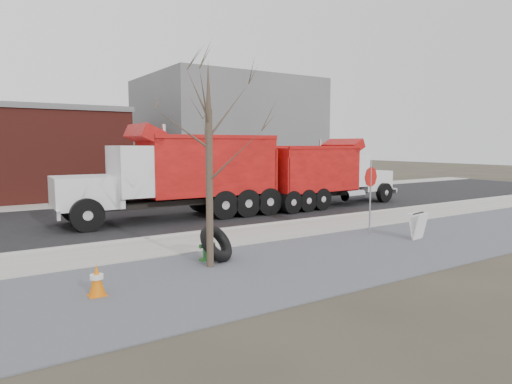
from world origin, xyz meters
TOP-DOWN VIEW (x-y plane):
  - ground at (0.00, 0.00)m, footprint 120.00×120.00m
  - gravel_verge at (0.00, -3.50)m, footprint 60.00×5.00m
  - sidewalk at (0.00, 0.25)m, footprint 60.00×2.50m
  - curb at (0.00, 1.55)m, footprint 60.00×0.15m
  - road at (0.00, 6.30)m, footprint 60.00×9.40m
  - far_sidewalk at (0.00, 12.00)m, footprint 60.00×2.00m
  - building_grey at (9.00, 18.00)m, footprint 12.00×10.00m
  - bare_tree at (-3.20, -2.60)m, footprint 3.20×3.20m
  - fire_hydrant at (-2.96, -1.98)m, footprint 0.49×0.48m
  - truck_tire at (-2.76, -2.13)m, footprint 1.42×1.35m
  - stop_sign at (3.24, -2.00)m, footprint 0.70×0.14m
  - sandwich_board at (4.08, -3.33)m, footprint 0.70×0.51m
  - traffic_cone_far at (-6.19, -3.30)m, footprint 0.36×0.36m
  - dump_truck_red_a at (7.05, 4.61)m, footprint 8.40×2.87m
  - dump_truck_red_b at (-0.66, 4.96)m, footprint 9.34×3.06m

SIDE VIEW (x-z plane):
  - ground at x=0.00m, z-range 0.00..0.00m
  - road at x=0.00m, z-range 0.00..0.02m
  - gravel_verge at x=0.00m, z-range 0.00..0.03m
  - sidewalk at x=0.00m, z-range 0.00..0.06m
  - far_sidewalk at x=0.00m, z-range 0.00..0.06m
  - curb at x=0.00m, z-range 0.00..0.11m
  - traffic_cone_far at x=-6.19m, z-range 0.00..0.69m
  - fire_hydrant at x=-2.96m, z-range -0.04..0.82m
  - sandwich_board at x=4.08m, z-range 0.03..0.92m
  - truck_tire at x=-2.76m, z-range -0.06..1.04m
  - dump_truck_red_a at x=7.05m, z-range 0.03..3.40m
  - stop_sign at x=3.24m, z-range 0.48..3.08m
  - dump_truck_red_b at x=-0.66m, z-range 0.03..3.92m
  - bare_tree at x=-3.20m, z-range 0.70..5.90m
  - building_grey at x=9.00m, z-range 0.00..8.00m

